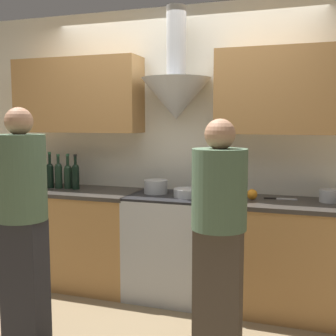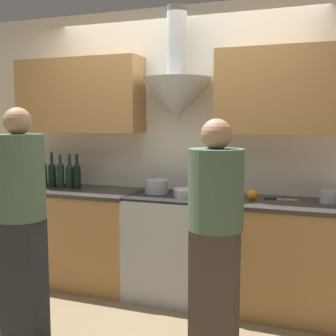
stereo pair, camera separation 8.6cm
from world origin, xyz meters
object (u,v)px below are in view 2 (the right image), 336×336
at_px(wine_bottle_1, 35,172).
at_px(wine_bottle_3, 52,173).
at_px(wine_bottle_5, 70,175).
at_px(person_foreground_right, 215,232).
at_px(saucepan, 330,197).
at_px(wine_bottle_6, 77,175).
at_px(mixing_bowl, 188,193).
at_px(orange_fruit, 252,195).
at_px(stock_pot, 156,187).
at_px(wine_bottle_2, 43,173).
at_px(stove_range, 172,245).
at_px(wine_bottle_4, 60,174).
at_px(wine_bottle_0, 27,173).
at_px(person_foreground_left, 21,216).

height_order(wine_bottle_1, wine_bottle_3, wine_bottle_3).
distance_m(wine_bottle_5, person_foreground_right, 1.93).
relative_size(saucepan, person_foreground_right, 0.10).
xyz_separation_m(wine_bottle_6, person_foreground_right, (1.57, -0.93, -0.19)).
height_order(wine_bottle_3, wine_bottle_5, wine_bottle_3).
bearing_deg(saucepan, wine_bottle_6, -178.10).
distance_m(mixing_bowl, orange_fruit, 0.54).
xyz_separation_m(stock_pot, saucepan, (1.46, 0.05, -0.01)).
xyz_separation_m(wine_bottle_2, wine_bottle_6, (0.39, -0.00, -0.00)).
bearing_deg(mixing_bowl, saucepan, 6.77).
relative_size(stove_range, person_foreground_right, 0.58).
bearing_deg(wine_bottle_4, mixing_bowl, -2.72).
bearing_deg(orange_fruit, wine_bottle_1, 179.05).
relative_size(stove_range, wine_bottle_5, 2.73).
distance_m(wine_bottle_0, stock_pot, 1.40).
bearing_deg(mixing_bowl, wine_bottle_2, 177.69).
xyz_separation_m(wine_bottle_6, saucepan, (2.27, 0.08, -0.09)).
height_order(mixing_bowl, orange_fruit, orange_fruit).
height_order(wine_bottle_6, mixing_bowl, wine_bottle_6).
relative_size(stock_pot, orange_fruit, 2.41).
height_order(mixing_bowl, saucepan, saucepan).
bearing_deg(person_foreground_right, stock_pot, 128.80).
distance_m(wine_bottle_5, saucepan, 2.37).
xyz_separation_m(wine_bottle_1, person_foreground_left, (0.75, -1.15, -0.14)).
bearing_deg(stock_pot, person_foreground_right, -51.20).
xyz_separation_m(wine_bottle_2, wine_bottle_3, (0.10, 0.00, -0.00)).
height_order(wine_bottle_5, orange_fruit, wine_bottle_5).
relative_size(wine_bottle_1, stock_pot, 1.62).
distance_m(orange_fruit, saucepan, 0.61).
relative_size(wine_bottle_5, orange_fruit, 3.81).
bearing_deg(person_foreground_left, saucepan, 31.00).
bearing_deg(mixing_bowl, person_foreground_left, -129.14).
relative_size(wine_bottle_5, saucepan, 2.10).
height_order(wine_bottle_2, wine_bottle_6, wine_bottle_2).
height_order(stock_pot, person_foreground_left, person_foreground_left).
height_order(wine_bottle_2, saucepan, wine_bottle_2).
xyz_separation_m(stove_range, person_foreground_right, (0.61, -0.91, 0.40)).
relative_size(wine_bottle_2, wine_bottle_4, 1.03).
relative_size(wine_bottle_5, stock_pot, 1.58).
bearing_deg(wine_bottle_5, stock_pot, 0.20).
bearing_deg(wine_bottle_1, wine_bottle_6, -2.41).
bearing_deg(person_foreground_right, saucepan, 55.39).
height_order(stove_range, wine_bottle_2, wine_bottle_2).
relative_size(mixing_bowl, saucepan, 1.60).
bearing_deg(wine_bottle_4, orange_fruit, -0.55).
relative_size(wine_bottle_6, mixing_bowl, 1.31).
bearing_deg(person_foreground_left, wine_bottle_6, 102.81).
height_order(wine_bottle_4, person_foreground_right, person_foreground_right).
height_order(wine_bottle_3, person_foreground_right, person_foreground_right).
distance_m(wine_bottle_3, wine_bottle_6, 0.29).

